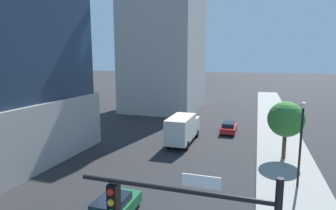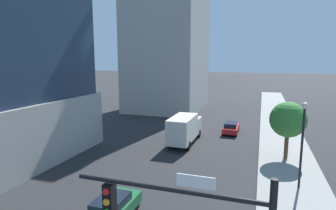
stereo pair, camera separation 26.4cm
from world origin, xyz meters
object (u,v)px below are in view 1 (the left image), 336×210
object	(u,v)px
construction_building	(165,25)
car_green	(112,210)
street_lamp	(301,133)
street_tree	(286,119)
box_truck	(183,128)
car_red	(229,127)

from	to	relation	value
construction_building	car_green	xyz separation A→B (m)	(8.84, -36.79, -14.49)
car_green	street_lamp	bearing A→B (deg)	36.11
street_lamp	street_tree	world-z (taller)	street_lamp
street_lamp	street_tree	bearing A→B (deg)	94.25
box_truck	construction_building	bearing A→B (deg)	113.10
street_tree	car_red	xyz separation A→B (m)	(-5.83, 8.19, -3.09)
street_tree	box_truck	xyz separation A→B (m)	(-10.23, 2.07, -2.06)
construction_building	car_red	size ratio (longest dim) A/B	8.31
street_lamp	car_red	xyz separation A→B (m)	(-6.29, 14.39, -3.44)
construction_building	car_red	world-z (taller)	construction_building
street_lamp	car_green	bearing A→B (deg)	-143.89
construction_building	street_tree	world-z (taller)	construction_building
car_green	car_red	xyz separation A→B (m)	(4.40, 22.19, -0.03)
street_lamp	street_tree	distance (m)	6.22
box_truck	car_red	bearing A→B (deg)	54.25
street_lamp	box_truck	distance (m)	13.73
construction_building	street_tree	distance (m)	31.84
street_tree	street_lamp	bearing A→B (deg)	-85.75
car_red	box_truck	bearing A→B (deg)	-125.75
street_tree	box_truck	distance (m)	10.64
car_red	street_tree	bearing A→B (deg)	-54.58
street_tree	car_green	xyz separation A→B (m)	(-10.23, -14.00, -3.06)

